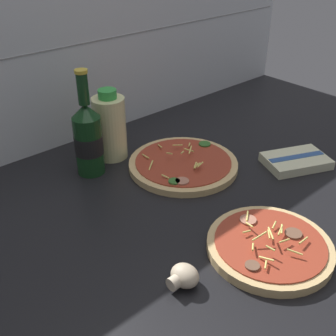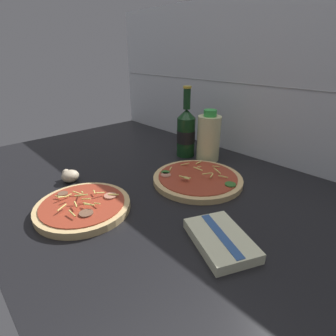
{
  "view_description": "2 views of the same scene",
  "coord_description": "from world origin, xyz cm",
  "px_view_note": "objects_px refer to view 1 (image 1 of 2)",
  "views": [
    {
      "loc": [
        -64.42,
        -56.34,
        59.42
      ],
      "look_at": [
        -6.08,
        9.25,
        7.0
      ],
      "focal_mm": 45.0,
      "sensor_mm": 36.0,
      "label": 1
    },
    {
      "loc": [
        51.28,
        -45.96,
        41.28
      ],
      "look_at": [
        -4.59,
        5.68,
        7.25
      ],
      "focal_mm": 28.0,
      "sensor_mm": 36.0,
      "label": 2
    }
  ],
  "objects_px": {
    "oil_bottle": "(110,127)",
    "mushroom_left": "(184,276)",
    "beer_bottle": "(88,138)",
    "pizza_near": "(269,246)",
    "pizza_far": "(183,164)",
    "dish_towel": "(296,161)"
  },
  "relations": [
    {
      "from": "oil_bottle",
      "to": "mushroom_left",
      "type": "bearing_deg",
      "value": -110.59
    },
    {
      "from": "mushroom_left",
      "to": "dish_towel",
      "type": "xyz_separation_m",
      "value": [
        0.52,
        0.11,
        -0.01
      ]
    },
    {
      "from": "mushroom_left",
      "to": "dish_towel",
      "type": "bearing_deg",
      "value": 12.09
    },
    {
      "from": "pizza_near",
      "to": "oil_bottle",
      "type": "relative_size",
      "value": 1.28
    },
    {
      "from": "pizza_far",
      "to": "mushroom_left",
      "type": "height_order",
      "value": "pizza_far"
    },
    {
      "from": "mushroom_left",
      "to": "beer_bottle",
      "type": "bearing_deg",
      "value": 78.34
    },
    {
      "from": "pizza_near",
      "to": "oil_bottle",
      "type": "distance_m",
      "value": 0.53
    },
    {
      "from": "oil_bottle",
      "to": "mushroom_left",
      "type": "relative_size",
      "value": 3.29
    },
    {
      "from": "mushroom_left",
      "to": "dish_towel",
      "type": "relative_size",
      "value": 0.3
    },
    {
      "from": "mushroom_left",
      "to": "dish_towel",
      "type": "distance_m",
      "value": 0.53
    },
    {
      "from": "oil_bottle",
      "to": "dish_towel",
      "type": "xyz_separation_m",
      "value": [
        0.34,
        -0.37,
        -0.08
      ]
    },
    {
      "from": "pizza_near",
      "to": "pizza_far",
      "type": "distance_m",
      "value": 0.36
    },
    {
      "from": "oil_bottle",
      "to": "dish_towel",
      "type": "distance_m",
      "value": 0.5
    },
    {
      "from": "pizza_near",
      "to": "oil_bottle",
      "type": "bearing_deg",
      "value": 90.99
    },
    {
      "from": "pizza_near",
      "to": "dish_towel",
      "type": "xyz_separation_m",
      "value": [
        0.33,
        0.16,
        0.0
      ]
    },
    {
      "from": "pizza_far",
      "to": "mushroom_left",
      "type": "bearing_deg",
      "value": -133.37
    },
    {
      "from": "oil_bottle",
      "to": "mushroom_left",
      "type": "height_order",
      "value": "oil_bottle"
    },
    {
      "from": "dish_towel",
      "to": "beer_bottle",
      "type": "bearing_deg",
      "value": 141.92
    },
    {
      "from": "pizza_far",
      "to": "mushroom_left",
      "type": "xyz_separation_m",
      "value": [
        -0.28,
        -0.3,
        0.01
      ]
    },
    {
      "from": "beer_bottle",
      "to": "oil_bottle",
      "type": "distance_m",
      "value": 0.09
    },
    {
      "from": "mushroom_left",
      "to": "pizza_near",
      "type": "bearing_deg",
      "value": -14.29
    },
    {
      "from": "pizza_near",
      "to": "mushroom_left",
      "type": "distance_m",
      "value": 0.19
    }
  ]
}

